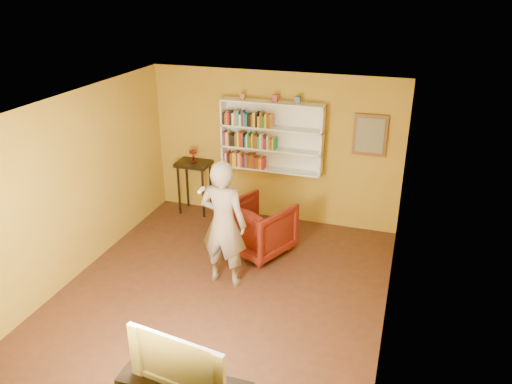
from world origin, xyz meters
TOP-DOWN VIEW (x-y plane):
  - room_shell at (0.00, 0.00)m, footprint 5.30×5.80m
  - bookshelf at (0.00, 2.41)m, footprint 1.80×0.29m
  - books_row_lower at (-0.49, 2.30)m, footprint 0.76×0.19m
  - books_row_middle at (-0.39, 2.30)m, footprint 0.96×0.19m
  - books_row_upper at (-0.41, 2.30)m, footprint 0.89×0.19m
  - ornament_left at (-0.53, 2.35)m, footprint 0.07×0.07m
  - ornament_centre at (0.06, 2.35)m, footprint 0.09×0.09m
  - ornament_right at (0.44, 2.35)m, footprint 0.09×0.09m
  - framed_painting at (1.65, 2.46)m, footprint 0.55×0.05m
  - console_table at (-1.46, 2.25)m, footprint 0.61×0.47m
  - ruby_lustre at (-1.46, 2.25)m, footprint 0.15×0.15m
  - armchair at (0.14, 1.19)m, footprint 1.24×1.25m
  - person at (-0.07, 0.20)m, footprint 0.71×0.49m
  - game_remote at (-0.25, -0.10)m, footprint 0.04×0.15m
  - television at (0.46, -2.25)m, footprint 1.07×0.28m

SIDE VIEW (x-z plane):
  - armchair at x=0.14m, z-range 0.00..0.87m
  - television at x=0.46m, z-range 0.48..1.09m
  - console_table at x=-1.46m, z-range 0.33..1.33m
  - person at x=-0.07m, z-range 0.00..1.89m
  - room_shell at x=0.00m, z-range -0.42..2.46m
  - books_row_lower at x=-0.49m, z-range 1.00..1.26m
  - ruby_lustre at x=-1.46m, z-range 1.06..1.30m
  - books_row_middle at x=-0.39m, z-range 1.38..1.64m
  - game_remote at x=-0.25m, z-range 1.55..1.58m
  - bookshelf at x=0.00m, z-range 0.98..2.21m
  - framed_painting at x=1.65m, z-range 1.40..2.10m
  - books_row_upper at x=-0.41m, z-range 1.76..2.03m
  - ornament_left at x=-0.53m, z-range 2.21..2.32m
  - ornament_centre at x=0.06m, z-range 2.21..2.33m
  - ornament_right at x=0.44m, z-range 2.21..2.33m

